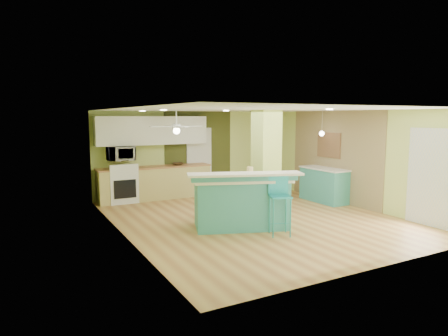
{
  "coord_description": "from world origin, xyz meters",
  "views": [
    {
      "loc": [
        -4.9,
        -7.61,
        2.33
      ],
      "look_at": [
        -0.58,
        0.4,
        1.17
      ],
      "focal_mm": 32.0,
      "sensor_mm": 36.0,
      "label": 1
    }
  ],
  "objects_px": {
    "side_counter": "(324,185)",
    "canister": "(250,171)",
    "fruit_bowl": "(178,164)",
    "bar_stool": "(279,194)",
    "peninsula": "(241,201)"
  },
  "relations": [
    {
      "from": "canister",
      "to": "peninsula",
      "type": "bearing_deg",
      "value": -150.1
    },
    {
      "from": "side_counter",
      "to": "canister",
      "type": "relative_size",
      "value": 7.65
    },
    {
      "from": "peninsula",
      "to": "canister",
      "type": "relative_size",
      "value": 12.81
    },
    {
      "from": "fruit_bowl",
      "to": "canister",
      "type": "xyz_separation_m",
      "value": [
        0.3,
        -3.45,
        0.18
      ]
    },
    {
      "from": "bar_stool",
      "to": "side_counter",
      "type": "xyz_separation_m",
      "value": [
        2.94,
        1.94,
        -0.35
      ]
    },
    {
      "from": "peninsula",
      "to": "side_counter",
      "type": "xyz_separation_m",
      "value": [
        3.35,
        1.15,
        -0.1
      ]
    },
    {
      "from": "peninsula",
      "to": "bar_stool",
      "type": "height_order",
      "value": "peninsula"
    },
    {
      "from": "peninsula",
      "to": "fruit_bowl",
      "type": "distance_m",
      "value": 3.67
    },
    {
      "from": "canister",
      "to": "bar_stool",
      "type": "bearing_deg",
      "value": -85.81
    },
    {
      "from": "side_counter",
      "to": "canister",
      "type": "height_order",
      "value": "canister"
    },
    {
      "from": "fruit_bowl",
      "to": "canister",
      "type": "bearing_deg",
      "value": -85.01
    },
    {
      "from": "bar_stool",
      "to": "peninsula",
      "type": "bearing_deg",
      "value": 140.03
    },
    {
      "from": "fruit_bowl",
      "to": "side_counter",
      "type": "bearing_deg",
      "value": -37.01
    },
    {
      "from": "side_counter",
      "to": "fruit_bowl",
      "type": "xyz_separation_m",
      "value": [
        -3.31,
        2.5,
        0.51
      ]
    },
    {
      "from": "bar_stool",
      "to": "fruit_bowl",
      "type": "xyz_separation_m",
      "value": [
        -0.37,
        4.44,
        0.16
      ]
    }
  ]
}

